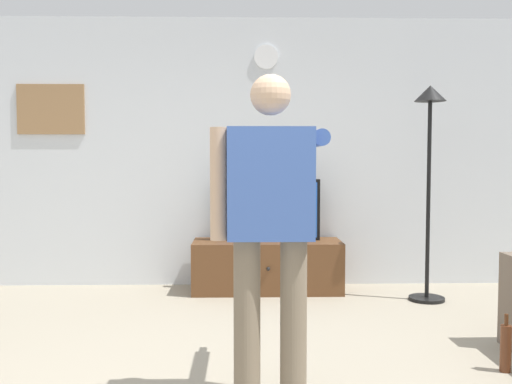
{
  "coord_description": "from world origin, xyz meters",
  "views": [
    {
      "loc": [
        -0.03,
        -2.85,
        1.29
      ],
      "look_at": [
        0.06,
        1.2,
        1.05
      ],
      "focal_mm": 39.83,
      "sensor_mm": 36.0,
      "label": 1
    }
  ],
  "objects_px": {
    "tv_stand": "(267,266)",
    "wall_clock": "(266,57)",
    "floor_lamp": "(429,148)",
    "person_standing_nearer_lamp": "(270,218)",
    "television": "(267,210)",
    "beverage_bottle": "(506,348)",
    "framed_picture": "(51,109)"
  },
  "relations": [
    {
      "from": "tv_stand",
      "to": "wall_clock",
      "type": "height_order",
      "value": "wall_clock"
    },
    {
      "from": "floor_lamp",
      "to": "person_standing_nearer_lamp",
      "type": "distance_m",
      "value": 2.65
    },
    {
      "from": "television",
      "to": "person_standing_nearer_lamp",
      "type": "height_order",
      "value": "person_standing_nearer_lamp"
    },
    {
      "from": "person_standing_nearer_lamp",
      "to": "beverage_bottle",
      "type": "relative_size",
      "value": 4.86
    },
    {
      "from": "floor_lamp",
      "to": "tv_stand",
      "type": "bearing_deg",
      "value": 164.71
    },
    {
      "from": "person_standing_nearer_lamp",
      "to": "beverage_bottle",
      "type": "height_order",
      "value": "person_standing_nearer_lamp"
    },
    {
      "from": "tv_stand",
      "to": "framed_picture",
      "type": "height_order",
      "value": "framed_picture"
    },
    {
      "from": "tv_stand",
      "to": "person_standing_nearer_lamp",
      "type": "distance_m",
      "value": 2.63
    },
    {
      "from": "television",
      "to": "beverage_bottle",
      "type": "relative_size",
      "value": 2.91
    },
    {
      "from": "tv_stand",
      "to": "beverage_bottle",
      "type": "distance_m",
      "value": 2.52
    },
    {
      "from": "beverage_bottle",
      "to": "floor_lamp",
      "type": "bearing_deg",
      "value": 87.23
    },
    {
      "from": "wall_clock",
      "to": "beverage_bottle",
      "type": "height_order",
      "value": "wall_clock"
    },
    {
      "from": "framed_picture",
      "to": "person_standing_nearer_lamp",
      "type": "bearing_deg",
      "value": -53.83
    },
    {
      "from": "tv_stand",
      "to": "television",
      "type": "distance_m",
      "value": 0.55
    },
    {
      "from": "television",
      "to": "person_standing_nearer_lamp",
      "type": "relative_size",
      "value": 0.6
    },
    {
      "from": "tv_stand",
      "to": "wall_clock",
      "type": "distance_m",
      "value": 2.08
    },
    {
      "from": "framed_picture",
      "to": "beverage_bottle",
      "type": "xyz_separation_m",
      "value": [
        3.51,
        -2.42,
        -1.63
      ]
    },
    {
      "from": "television",
      "to": "beverage_bottle",
      "type": "xyz_separation_m",
      "value": [
        1.35,
        -2.17,
        -0.64
      ]
    },
    {
      "from": "person_standing_nearer_lamp",
      "to": "beverage_bottle",
      "type": "xyz_separation_m",
      "value": [
        1.44,
        0.4,
        -0.84
      ]
    },
    {
      "from": "wall_clock",
      "to": "television",
      "type": "bearing_deg",
      "value": -90.0
    },
    {
      "from": "wall_clock",
      "to": "person_standing_nearer_lamp",
      "type": "height_order",
      "value": "wall_clock"
    },
    {
      "from": "wall_clock",
      "to": "tv_stand",
      "type": "bearing_deg",
      "value": -90.0
    },
    {
      "from": "wall_clock",
      "to": "framed_picture",
      "type": "xyz_separation_m",
      "value": [
        -2.15,
        0.0,
        -0.52
      ]
    },
    {
      "from": "television",
      "to": "wall_clock",
      "type": "height_order",
      "value": "wall_clock"
    },
    {
      "from": "television",
      "to": "floor_lamp",
      "type": "xyz_separation_m",
      "value": [
        1.44,
        -0.44,
        0.6
      ]
    },
    {
      "from": "framed_picture",
      "to": "floor_lamp",
      "type": "relative_size",
      "value": 0.34
    },
    {
      "from": "person_standing_nearer_lamp",
      "to": "wall_clock",
      "type": "bearing_deg",
      "value": 88.17
    },
    {
      "from": "wall_clock",
      "to": "beverage_bottle",
      "type": "bearing_deg",
      "value": -60.7
    },
    {
      "from": "tv_stand",
      "to": "floor_lamp",
      "type": "height_order",
      "value": "floor_lamp"
    },
    {
      "from": "television",
      "to": "wall_clock",
      "type": "xyz_separation_m",
      "value": [
        0.0,
        0.24,
        1.51
      ]
    },
    {
      "from": "tv_stand",
      "to": "beverage_bottle",
      "type": "bearing_deg",
      "value": -57.46
    },
    {
      "from": "wall_clock",
      "to": "person_standing_nearer_lamp",
      "type": "bearing_deg",
      "value": -91.83
    }
  ]
}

